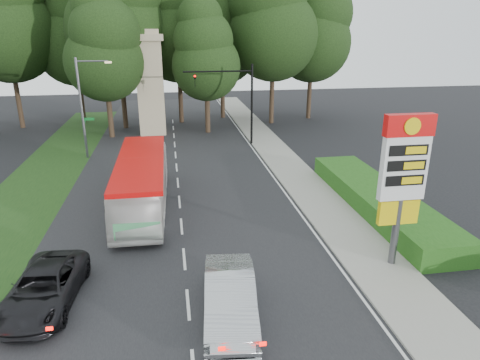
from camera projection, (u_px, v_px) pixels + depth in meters
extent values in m
plane|color=black|center=(189.00, 313.00, 16.02)|extent=(120.00, 120.00, 0.00)
cube|color=black|center=(179.00, 196.00, 27.17)|extent=(14.00, 80.00, 0.02)
cube|color=gray|center=(307.00, 188.00, 28.47)|extent=(3.00, 80.00, 0.12)
cube|color=#193814|center=(46.00, 174.00, 31.29)|extent=(5.00, 50.00, 0.02)
cube|color=#1E4D14|center=(378.00, 200.00, 25.03)|extent=(3.00, 14.00, 1.20)
cylinder|color=#59595E|center=(395.00, 233.00, 18.76)|extent=(0.32, 0.32, 3.20)
cube|color=#DABC0B|center=(398.00, 212.00, 18.43)|extent=(1.80, 0.25, 1.10)
cube|color=silver|center=(404.00, 168.00, 17.76)|extent=(2.00, 0.35, 2.80)
cube|color=red|center=(410.00, 125.00, 17.16)|extent=(2.10, 0.40, 0.90)
cylinder|color=#DABC0B|center=(413.00, 126.00, 16.96)|extent=(0.70, 0.05, 0.70)
cube|color=black|center=(409.00, 150.00, 17.32)|extent=(1.70, 0.04, 0.45)
cube|color=black|center=(407.00, 166.00, 17.53)|extent=(1.70, 0.04, 0.45)
cube|color=black|center=(405.00, 181.00, 17.75)|extent=(1.70, 0.04, 0.45)
cylinder|color=black|center=(252.00, 105.00, 38.21)|extent=(0.20, 0.20, 7.20)
cylinder|color=black|center=(218.00, 71.00, 36.75)|extent=(6.00, 0.14, 0.14)
imported|color=black|center=(195.00, 75.00, 36.53)|extent=(0.18, 0.22, 1.10)
sphere|color=#FF0C05|center=(195.00, 76.00, 36.42)|extent=(0.18, 0.18, 0.18)
cylinder|color=#59595E|center=(82.00, 109.00, 34.03)|extent=(0.20, 0.20, 8.00)
cylinder|color=#59595E|center=(92.00, 61.00, 32.98)|extent=(2.40, 0.12, 0.12)
cube|color=#FFE599|center=(108.00, 62.00, 33.20)|extent=(0.50, 0.22, 0.14)
cube|color=#0C591E|center=(89.00, 119.00, 34.37)|extent=(0.85, 0.04, 0.22)
cube|color=#0C591E|center=(84.00, 122.00, 34.82)|extent=(0.04, 0.85, 0.22)
cube|color=tan|center=(151.00, 89.00, 42.11)|extent=(2.50, 2.50, 9.00)
cube|color=tan|center=(147.00, 37.00, 40.50)|extent=(3.00, 3.00, 0.60)
cube|color=tan|center=(147.00, 32.00, 40.34)|extent=(2.20, 2.20, 0.50)
cylinder|color=#2D2116|center=(18.00, 98.00, 45.05)|extent=(0.50, 0.50, 6.30)
sphere|color=black|center=(7.00, 33.00, 42.89)|extent=(9.80, 9.80, 9.80)
cylinder|color=#2D2116|center=(81.00, 98.00, 47.98)|extent=(0.50, 0.50, 5.40)
sphere|color=black|center=(75.00, 47.00, 46.13)|extent=(8.40, 8.40, 8.40)
sphere|color=black|center=(71.00, 17.00, 45.13)|extent=(7.20, 7.20, 7.20)
cylinder|color=#2D2116|center=(123.00, 98.00, 44.85)|extent=(0.50, 0.50, 6.48)
sphere|color=black|center=(117.00, 30.00, 42.63)|extent=(10.08, 10.08, 10.08)
cylinder|color=#2D2116|center=(180.00, 96.00, 47.73)|extent=(0.50, 0.50, 5.94)
sphere|color=black|center=(178.00, 39.00, 45.69)|extent=(9.24, 9.24, 9.24)
sphere|color=black|center=(176.00, 5.00, 44.59)|extent=(7.92, 7.92, 7.92)
cylinder|color=#2D2116|center=(223.00, 96.00, 50.48)|extent=(0.50, 0.50, 5.22)
sphere|color=black|center=(222.00, 48.00, 48.69)|extent=(8.12, 8.12, 8.12)
sphere|color=black|center=(222.00, 21.00, 47.72)|extent=(6.96, 6.96, 6.96)
cylinder|color=#2D2116|center=(272.00, 96.00, 47.38)|extent=(0.50, 0.50, 6.12)
sphere|color=black|center=(273.00, 36.00, 45.28)|extent=(9.52, 9.52, 9.52)
sphere|color=black|center=(274.00, 1.00, 44.15)|extent=(8.16, 8.16, 8.16)
cylinder|color=#2D2116|center=(309.00, 94.00, 50.10)|extent=(0.50, 0.50, 5.58)
sphere|color=black|center=(312.00, 43.00, 48.19)|extent=(8.68, 8.68, 8.68)
sphere|color=black|center=(314.00, 14.00, 47.15)|extent=(7.44, 7.44, 7.44)
cylinder|color=#2D2116|center=(110.00, 113.00, 41.28)|extent=(0.50, 0.50, 4.68)
sphere|color=black|center=(105.00, 62.00, 39.68)|extent=(7.28, 7.28, 7.28)
sphere|color=black|center=(102.00, 32.00, 38.81)|extent=(6.24, 6.24, 6.24)
sphere|color=black|center=(99.00, 6.00, 38.07)|extent=(4.68, 4.68, 4.68)
cylinder|color=#2D2116|center=(208.00, 111.00, 43.27)|extent=(0.50, 0.50, 4.32)
sphere|color=black|center=(206.00, 66.00, 41.79)|extent=(6.72, 6.72, 6.72)
sphere|color=black|center=(206.00, 40.00, 40.99)|extent=(5.76, 5.76, 5.76)
sphere|color=black|center=(205.00, 18.00, 40.31)|extent=(4.32, 4.32, 4.32)
imported|color=white|center=(142.00, 184.00, 24.91)|extent=(2.82, 10.99, 3.04)
imported|color=#A4A7AC|center=(230.00, 298.00, 15.48)|extent=(2.35, 5.36, 1.71)
imported|color=black|center=(44.00, 288.00, 16.32)|extent=(2.79, 5.33, 1.43)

